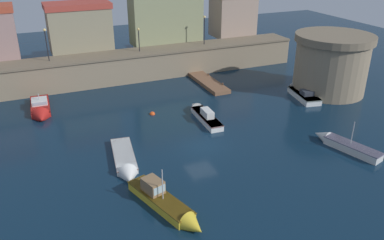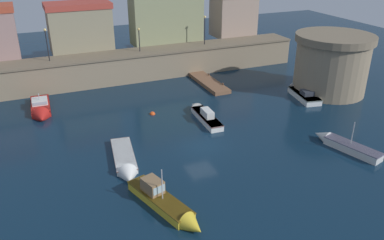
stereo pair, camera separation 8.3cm
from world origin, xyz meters
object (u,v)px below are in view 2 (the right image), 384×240
at_px(moored_boat_3, 126,164).
at_px(moored_boat_6, 344,144).
at_px(quay_lamp_1, 139,36).
at_px(mooring_buoy_0, 152,114).
at_px(moored_boat_4, 167,204).
at_px(moored_boat_5, 41,109).
at_px(fortress_tower, 331,63).
at_px(moored_boat_2, 300,92).
at_px(quay_lamp_2, 205,26).
at_px(moored_boat_1, 203,114).
at_px(quay_lamp_0, 46,40).

xyz_separation_m(moored_boat_3, moored_boat_6, (18.24, -4.58, 0.14)).
bearing_deg(quay_lamp_1, moored_boat_3, -109.78).
relative_size(quay_lamp_1, mooring_buoy_0, 5.13).
distance_m(moored_boat_3, moored_boat_4, 6.67).
distance_m(quay_lamp_1, moored_boat_6, 28.19).
bearing_deg(moored_boat_5, fortress_tower, 80.03).
bearing_deg(moored_boat_3, fortress_tower, 112.84).
bearing_deg(moored_boat_2, moored_boat_3, 119.43).
bearing_deg(moored_boat_6, quay_lamp_2, -12.00).
distance_m(moored_boat_1, moored_boat_6, 13.68).
height_order(quay_lamp_1, moored_boat_6, quay_lamp_1).
bearing_deg(moored_boat_1, mooring_buoy_0, 59.86).
relative_size(moored_boat_4, mooring_buoy_0, 12.73).
relative_size(quay_lamp_2, moored_boat_5, 0.58).
relative_size(moored_boat_2, mooring_buoy_0, 11.28).
bearing_deg(mooring_buoy_0, quay_lamp_1, 78.81).
bearing_deg(fortress_tower, moored_boat_2, 175.12).
bearing_deg(moored_boat_5, moored_boat_2, 79.08).
bearing_deg(quay_lamp_0, moored_boat_2, -27.36).
bearing_deg(mooring_buoy_0, moored_boat_4, -104.54).
height_order(quay_lamp_1, quay_lamp_2, quay_lamp_2).
bearing_deg(moored_boat_1, moored_boat_3, 124.76).
relative_size(quay_lamp_1, moored_boat_3, 0.42).
height_order(moored_boat_1, moored_boat_5, moored_boat_5).
relative_size(moored_boat_3, mooring_buoy_0, 12.31).
bearing_deg(moored_boat_3, moored_boat_6, 83.76).
bearing_deg(quay_lamp_0, moored_boat_6, -49.63).
height_order(moored_boat_1, moored_boat_4, moored_boat_4).
height_order(moored_boat_2, moored_boat_6, moored_boat_2).
xyz_separation_m(moored_boat_1, moored_boat_4, (-8.55, -12.67, 0.06)).
relative_size(fortress_tower, moored_boat_4, 1.21).
bearing_deg(quay_lamp_1, quay_lamp_0, -180.00).
distance_m(fortress_tower, moored_boat_4, 28.94).
bearing_deg(moored_boat_1, moored_boat_6, -138.79).
relative_size(moored_boat_5, moored_boat_6, 1.04).
height_order(moored_boat_3, moored_boat_5, moored_boat_5).
height_order(quay_lamp_0, moored_boat_2, quay_lamp_0).
height_order(quay_lamp_1, moored_boat_1, quay_lamp_1).
xyz_separation_m(moored_boat_1, moored_boat_3, (-9.70, -6.11, -0.16)).
relative_size(fortress_tower, moored_boat_2, 1.36).
distance_m(moored_boat_1, moored_boat_4, 15.29).
xyz_separation_m(fortress_tower, moored_boat_5, (-31.95, 6.90, -3.11)).
distance_m(quay_lamp_2, moored_boat_3, 27.42).
xyz_separation_m(quay_lamp_1, moored_boat_5, (-13.01, -7.00, -5.16)).
relative_size(fortress_tower, moored_boat_1, 1.29).
distance_m(quay_lamp_1, moored_boat_2, 21.01).
relative_size(moored_boat_2, moored_boat_3, 0.92).
bearing_deg(moored_boat_3, quay_lamp_2, 149.39).
bearing_deg(moored_boat_3, quay_lamp_1, 168.07).
distance_m(moored_boat_4, moored_boat_5, 21.59).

